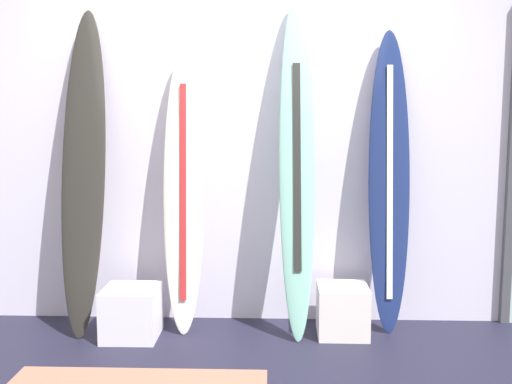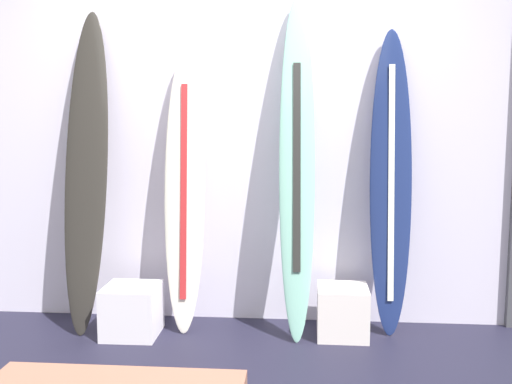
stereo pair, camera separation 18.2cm
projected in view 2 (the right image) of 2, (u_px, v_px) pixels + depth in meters
wall_back at (241, 125)px, 4.18m from camera, size 7.20×0.20×2.80m
surfboard_charcoal at (86, 171)px, 3.95m from camera, size 0.31×0.45×2.18m
surfboard_ivory at (185, 191)px, 3.95m from camera, size 0.29×0.36×1.91m
surfboard_seafoam at (297, 169)px, 3.82m from camera, size 0.26×0.47×2.26m
surfboard_navy at (391, 183)px, 3.87m from camera, size 0.29×0.27×2.04m
display_block_left at (342, 312)px, 3.88m from camera, size 0.34×0.34×0.34m
display_block_center at (132, 310)px, 3.90m from camera, size 0.36×0.36×0.34m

